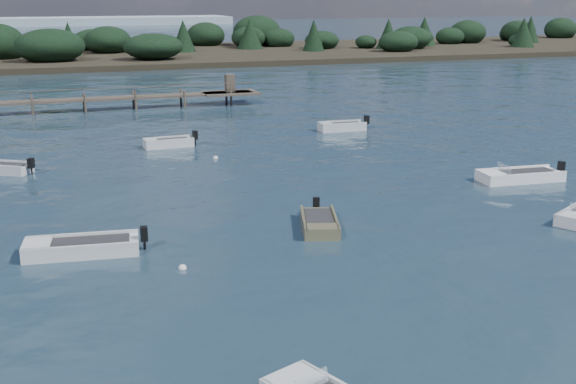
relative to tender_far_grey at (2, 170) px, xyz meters
name	(u,v)px	position (x,y,z in m)	size (l,w,h in m)	color
ground	(165,90)	(14.94, 33.36, -0.16)	(400.00, 400.00, 0.00)	#152431
tender_far_grey	(2,170)	(0.00, 0.00, 0.00)	(3.53, 2.84, 1.18)	#B4B8BB
tender_far_grey_b	(342,128)	(23.36, 5.66, 0.02)	(3.85, 1.53, 1.31)	#B4B8BB
dinghy_extra_a	(319,225)	(13.33, -15.19, -0.03)	(2.47, 3.97, 1.03)	#686345
dinghy_mid_white_b	(520,178)	(26.62, -11.13, 0.00)	(4.99, 2.09, 1.22)	silver
tender_far_white	(169,144)	(10.18, 3.99, 0.01)	(3.59, 1.43, 1.22)	#B4B8BB
dinghy_mid_grey	(82,250)	(3.38, -15.14, 0.00)	(4.81, 2.19, 1.20)	#B4B8BB
buoy_c	(183,269)	(6.79, -18.00, -0.16)	(0.32, 0.32, 0.32)	silver
buoy_e	(216,158)	(12.30, -0.36, -0.16)	(0.32, 0.32, 0.32)	silver
far_headland	(273,42)	(39.94, 73.36, 1.80)	(190.00, 40.00, 5.80)	black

